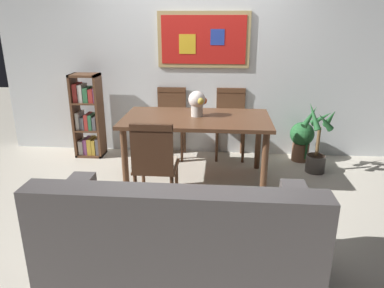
% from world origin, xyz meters
% --- Properties ---
extents(ground_plane, '(12.00, 12.00, 0.00)m').
position_xyz_m(ground_plane, '(0.00, 0.00, 0.00)').
color(ground_plane, beige).
extents(wall_back_with_painting, '(5.20, 0.14, 2.60)m').
position_xyz_m(wall_back_with_painting, '(0.00, 1.40, 1.30)').
color(wall_back_with_painting, silver).
rests_on(wall_back_with_painting, ground_plane).
extents(dining_table, '(1.63, 0.91, 0.74)m').
position_xyz_m(dining_table, '(0.09, 0.44, 0.65)').
color(dining_table, brown).
rests_on(dining_table, ground_plane).
extents(dining_chair_far_right, '(0.40, 0.41, 0.91)m').
position_xyz_m(dining_chair_far_right, '(0.49, 1.24, 0.54)').
color(dining_chair_far_right, brown).
rests_on(dining_chair_far_right, ground_plane).
extents(dining_chair_near_left, '(0.40, 0.41, 0.91)m').
position_xyz_m(dining_chair_near_left, '(-0.24, -0.37, 0.54)').
color(dining_chair_near_left, brown).
rests_on(dining_chair_near_left, ground_plane).
extents(dining_chair_far_left, '(0.40, 0.41, 0.91)m').
position_xyz_m(dining_chair_far_left, '(-0.30, 1.21, 0.54)').
color(dining_chair_far_left, brown).
rests_on(dining_chair_far_left, ground_plane).
extents(leather_couch, '(1.80, 0.84, 0.84)m').
position_xyz_m(leather_couch, '(0.10, -1.33, 0.31)').
color(leather_couch, '#514C4C').
rests_on(leather_couch, ground_plane).
extents(bookshelf, '(0.36, 0.28, 1.11)m').
position_xyz_m(bookshelf, '(-1.40, 1.10, 0.52)').
color(bookshelf, brown).
rests_on(bookshelf, ground_plane).
extents(potted_ivy, '(0.31, 0.31, 0.52)m').
position_xyz_m(potted_ivy, '(1.42, 1.13, 0.29)').
color(potted_ivy, brown).
rests_on(potted_ivy, ground_plane).
extents(potted_palm, '(0.40, 0.40, 0.87)m').
position_xyz_m(potted_palm, '(1.52, 0.77, 0.35)').
color(potted_palm, '#4C4742').
rests_on(potted_palm, ground_plane).
extents(flower_vase, '(0.21, 0.21, 0.28)m').
position_xyz_m(flower_vase, '(0.10, 0.49, 0.90)').
color(flower_vase, beige).
rests_on(flower_vase, dining_table).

